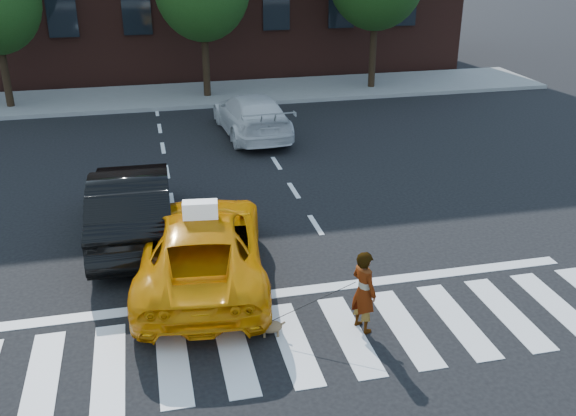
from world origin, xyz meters
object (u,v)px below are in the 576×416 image
at_px(white_suv, 252,115).
at_px(taxi, 202,247).
at_px(dog, 269,327).
at_px(woman, 364,291).
at_px(black_sedan, 132,204).

bearing_deg(white_suv, taxi, 70.41).
xyz_separation_m(taxi, white_suv, (2.63, 9.26, -0.02)).
bearing_deg(white_suv, dog, 77.58).
bearing_deg(dog, woman, 5.14).
height_order(white_suv, woman, woman).
distance_m(white_suv, dog, 11.60).
xyz_separation_m(taxi, dog, (0.88, -2.20, -0.53)).
height_order(black_sedan, dog, black_sedan).
relative_size(white_suv, dog, 8.64).
bearing_deg(taxi, woman, 143.19).
bearing_deg(taxi, black_sedan, -53.25).
height_order(taxi, black_sedan, black_sedan).
bearing_deg(white_suv, black_sedan, 56.98).
height_order(taxi, dog, taxi).
distance_m(taxi, black_sedan, 2.59).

